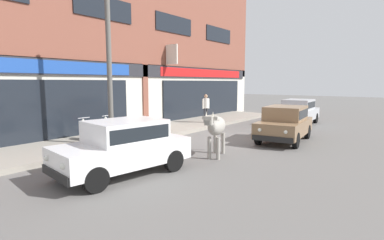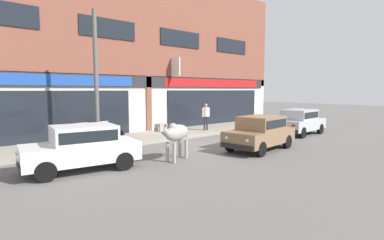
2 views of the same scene
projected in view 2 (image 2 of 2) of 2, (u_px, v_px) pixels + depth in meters
ground_plane at (212, 146)px, 13.94m from camera, size 90.00×90.00×0.00m
sidewalk at (164, 135)px, 16.71m from camera, size 19.00×3.06×0.17m
shop_building at (145, 55)px, 17.58m from camera, size 23.00×1.40×9.66m
cow at (176, 133)px, 10.91m from camera, size 2.05×1.06×1.61m
car_0 at (260, 131)px, 12.91m from camera, size 3.73×1.95×1.46m
car_1 at (300, 121)px, 17.29m from camera, size 3.68×1.77×1.46m
car_2 at (82, 145)px, 9.61m from camera, size 3.76×2.10×1.46m
motorcycle_0 at (88, 134)px, 13.71m from camera, size 0.52×1.81×0.88m
motorcycle_1 at (112, 132)px, 14.43m from camera, size 0.59×1.80×0.88m
pedestrian at (206, 114)px, 17.89m from camera, size 0.48×0.32×1.60m
utility_pole at (96, 79)px, 12.59m from camera, size 0.18×0.18×5.74m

